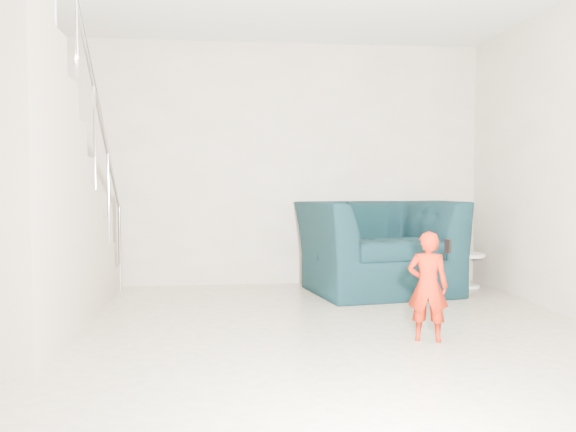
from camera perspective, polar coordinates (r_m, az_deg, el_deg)
The scene contains 10 objects.
floor at distance 4.25m, azimuth -0.25°, elevation -12.40°, with size 5.50×5.50×0.00m, color gray.
back_wall at distance 6.84m, azimuth -2.68°, elevation 4.86°, with size 5.00×5.00×0.00m, color #A79B88.
front_wall at distance 1.41m, azimuth 11.83°, elevation 12.02°, with size 5.00×5.00×0.00m, color #A79B88.
armchair at distance 6.44m, azimuth 8.41°, elevation -2.83°, with size 1.47×1.28×0.95m, color black.
toddler at distance 4.50m, azimuth 12.95°, elevation -6.43°, with size 0.29×0.19×0.79m, color #A72F05.
side_table at distance 6.96m, azimuth 16.46°, elevation -4.36°, with size 0.37×0.37×0.37m.
staircase at distance 4.89m, azimuth -25.01°, elevation 0.60°, with size 1.02×3.03×3.62m.
cushion at distance 6.67m, azimuth 7.40°, elevation -0.51°, with size 0.44×0.12×0.42m, color black.
throw at distance 6.31m, azimuth 2.69°, elevation -1.81°, with size 0.04×0.43×0.48m, color black.
phone at distance 4.46m, azimuth 14.74°, elevation -2.74°, with size 0.02×0.05×0.10m, color black.
Camera 1 is at (-0.43, -4.07, 1.13)m, focal length 38.00 mm.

